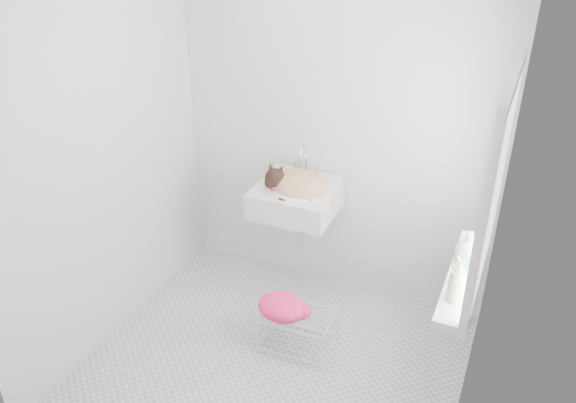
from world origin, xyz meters
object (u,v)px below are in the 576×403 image
at_px(sink, 296,188).
at_px(wire_rack, 298,328).
at_px(bottle_b, 459,284).
at_px(bottle_c, 466,262).
at_px(bottle_a, 454,300).
at_px(cat, 297,184).

height_order(sink, wire_rack, sink).
bearing_deg(bottle_b, bottle_c, 90.00).
bearing_deg(sink, bottle_b, -28.76).
bearing_deg(sink, bottle_a, -33.87).
distance_m(wire_rack, bottle_c, 1.17).
height_order(sink, bottle_c, sink).
xyz_separation_m(bottle_b, bottle_c, (0.00, 0.21, 0.00)).
xyz_separation_m(cat, bottle_b, (1.15, -0.62, -0.04)).
bearing_deg(cat, bottle_b, -34.41).
bearing_deg(bottle_b, bottle_a, -90.00).
height_order(cat, bottle_c, cat).
xyz_separation_m(cat, bottle_c, (1.15, -0.41, -0.04)).
bearing_deg(sink, cat, -50.37).
relative_size(bottle_b, bottle_c, 0.89).
bearing_deg(cat, bottle_c, -25.65).
xyz_separation_m(wire_rack, bottle_a, (0.93, -0.27, 0.70)).
bearing_deg(sink, wire_rack, -65.22).
height_order(bottle_a, bottle_c, bottle_a).
relative_size(sink, cat, 1.28).
bearing_deg(bottle_b, wire_rack, 172.25).
height_order(sink, bottle_b, sink).
relative_size(cat, bottle_b, 2.51).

